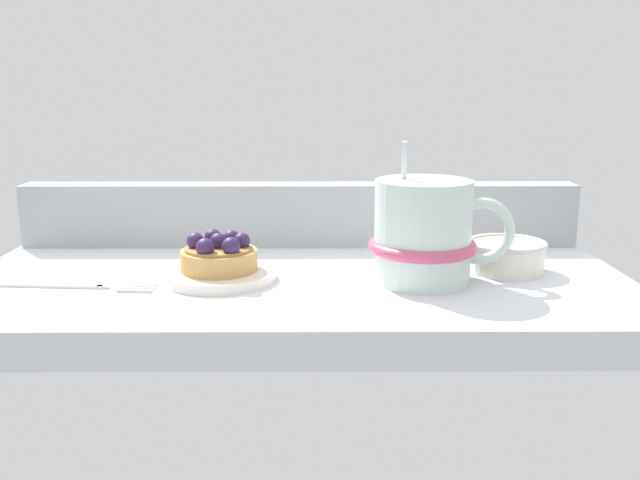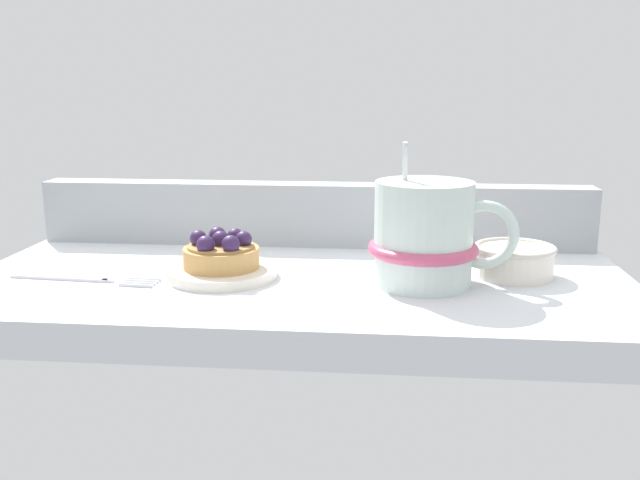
{
  "view_description": "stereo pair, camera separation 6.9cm",
  "coord_description": "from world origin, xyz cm",
  "views": [
    {
      "loc": [
        2.06,
        -68.93,
        19.47
      ],
      "look_at": [
        2.41,
        -1.71,
        4.22
      ],
      "focal_mm": 38.82,
      "sensor_mm": 36.0,
      "label": 1
    },
    {
      "loc": [
        8.94,
        -68.61,
        19.47
      ],
      "look_at": [
        2.41,
        -1.71,
        4.22
      ],
      "focal_mm": 38.82,
      "sensor_mm": 36.0,
      "label": 2
    }
  ],
  "objects": [
    {
      "name": "window_rail_back",
      "position": [
        0.0,
        14.44,
        3.78
      ],
      "size": [
        67.04,
        4.07,
        7.56
      ],
      "primitive_type": "cube",
      "color": "#9EA3A8",
      "rests_on": "ground_plane"
    },
    {
      "name": "raspberry_tart",
      "position": [
        -7.75,
        -1.44,
        2.6
      ],
      "size": [
        7.74,
        7.74,
        3.85
      ],
      "color": "tan",
      "rests_on": "dessert_plate"
    },
    {
      "name": "dessert_fork",
      "position": [
        -21.14,
        -4.14,
        0.3
      ],
      "size": [
        15.94,
        2.79,
        0.6
      ],
      "color": "silver",
      "rests_on": "ground_plane"
    },
    {
      "name": "ground_plane",
      "position": [
        0.0,
        0.0,
        -1.72
      ],
      "size": [
        68.41,
        32.94,
        3.45
      ],
      "primitive_type": "cube",
      "color": "silver"
    },
    {
      "name": "dessert_plate",
      "position": [
        -7.76,
        -1.43,
        0.5
      ],
      "size": [
        11.36,
        11.36,
        1.06
      ],
      "color": "silver",
      "rests_on": "ground_plane"
    },
    {
      "name": "coffee_mug",
      "position": [
        12.83,
        -1.99,
        4.96
      ],
      "size": [
        14.62,
        10.84,
        14.07
      ],
      "color": "silver",
      "rests_on": "ground_plane"
    },
    {
      "name": "sugar_bowl",
      "position": [
        22.16,
        1.81,
        1.79
      ],
      "size": [
        8.31,
        8.31,
        3.33
      ],
      "color": "silver",
      "rests_on": "ground_plane"
    }
  ]
}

